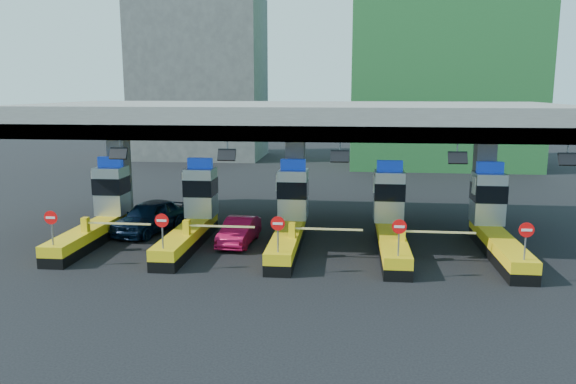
# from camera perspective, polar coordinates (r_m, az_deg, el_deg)

# --- Properties ---
(ground) EXTENTS (120.00, 120.00, 0.00)m
(ground) POSITION_cam_1_polar(r_m,az_deg,el_deg) (28.46, 0.16, -5.43)
(ground) COLOR black
(ground) RESTS_ON ground
(toll_canopy) EXTENTS (28.00, 12.09, 7.00)m
(toll_canopy) POSITION_cam_1_polar(r_m,az_deg,el_deg) (30.28, 0.74, 7.31)
(toll_canopy) COLOR slate
(toll_canopy) RESTS_ON ground
(toll_lane_far_left) EXTENTS (4.43, 8.00, 4.16)m
(toll_lane_far_left) POSITION_cam_1_polar(r_m,az_deg,el_deg) (31.04, -18.48, -1.98)
(toll_lane_far_left) COLOR black
(toll_lane_far_left) RESTS_ON ground
(toll_lane_left) EXTENTS (4.43, 8.00, 4.16)m
(toll_lane_left) POSITION_cam_1_polar(r_m,az_deg,el_deg) (29.32, -9.55, -2.29)
(toll_lane_left) COLOR black
(toll_lane_left) RESTS_ON ground
(toll_lane_center) EXTENTS (4.43, 8.00, 4.16)m
(toll_lane_center) POSITION_cam_1_polar(r_m,az_deg,el_deg) (28.38, 0.22, -2.56)
(toll_lane_center) COLOR black
(toll_lane_center) RESTS_ON ground
(toll_lane_right) EXTENTS (4.43, 8.00, 4.16)m
(toll_lane_right) POSITION_cam_1_polar(r_m,az_deg,el_deg) (28.31, 10.35, -2.77)
(toll_lane_right) COLOR black
(toll_lane_right) RESTS_ON ground
(toll_lane_far_right) EXTENTS (4.43, 8.00, 4.16)m
(toll_lane_far_right) POSITION_cam_1_polar(r_m,az_deg,el_deg) (29.11, 20.22, -2.89)
(toll_lane_far_right) COLOR black
(toll_lane_far_right) RESTS_ON ground
(bg_building_scaffold) EXTENTS (18.00, 12.00, 28.00)m
(bg_building_scaffold) POSITION_cam_1_polar(r_m,az_deg,el_deg) (60.24, 15.51, 16.01)
(bg_building_scaffold) COLOR #1E5926
(bg_building_scaffold) RESTS_ON ground
(bg_building_concrete) EXTENTS (14.00, 10.00, 18.00)m
(bg_building_concrete) POSITION_cam_1_polar(r_m,az_deg,el_deg) (65.45, -8.90, 11.39)
(bg_building_concrete) COLOR #4C4C49
(bg_building_concrete) RESTS_ON ground
(van) EXTENTS (3.32, 5.53, 1.76)m
(van) POSITION_cam_1_polar(r_m,az_deg,el_deg) (31.74, -13.87, -2.43)
(van) COLOR black
(van) RESTS_ON ground
(red_car) EXTENTS (1.70, 4.11, 1.33)m
(red_car) POSITION_cam_1_polar(r_m,az_deg,el_deg) (28.69, -4.99, -3.97)
(red_car) COLOR #B00D3C
(red_car) RESTS_ON ground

